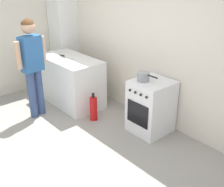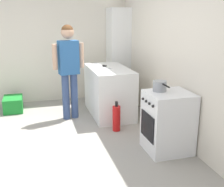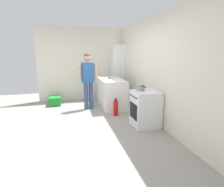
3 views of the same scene
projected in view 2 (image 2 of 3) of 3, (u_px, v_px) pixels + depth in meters
The scene contains 12 objects.
ground_plane at pixel (52, 153), 3.90m from camera, with size 8.00×8.00×0.00m, color gray.
back_wall at pixel (183, 55), 4.06m from camera, with size 6.00×0.10×2.60m, color silver.
side_wall_left at pixel (58, 41), 6.06m from camera, with size 0.10×3.10×2.60m, color silver.
counter_unit at pixel (109, 91), 5.34m from camera, with size 1.30×0.70×0.90m, color white.
oven_left at pixel (168, 122), 3.88m from camera, with size 0.56×0.62×0.85m.
pot at pixel (160, 86), 3.82m from camera, with size 0.37×0.19×0.14m.
knife_carving at pixel (107, 67), 5.24m from camera, with size 0.33×0.11×0.01m.
knife_bread at pixel (101, 65), 5.51m from camera, with size 0.32×0.19×0.01m.
person at pixel (69, 64), 4.96m from camera, with size 0.25×0.56×1.70m.
fire_extinguisher at pixel (116, 118), 4.61m from camera, with size 0.13×0.13×0.50m.
recycling_crate_lower at pixel (13, 104), 5.59m from camera, with size 0.52×0.36×0.28m, color #1E842D.
larder_cabinet at pixel (118, 55), 6.20m from camera, with size 0.48×0.44×2.00m, color white.
Camera 2 is at (3.62, -0.16, 1.86)m, focal length 45.00 mm.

